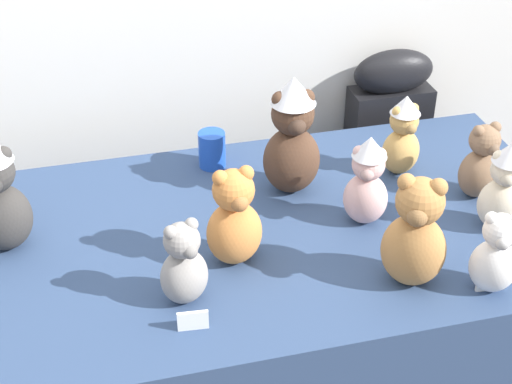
% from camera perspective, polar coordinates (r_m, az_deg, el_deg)
% --- Properties ---
extents(display_table, '(1.74, 0.91, 0.76)m').
position_cam_1_polar(display_table, '(2.27, -0.00, -10.53)').
color(display_table, navy).
rests_on(display_table, ground_plane).
extents(instrument_case, '(0.28, 0.12, 0.96)m').
position_cam_1_polar(instrument_case, '(2.81, 9.41, 1.47)').
color(instrument_case, black).
rests_on(instrument_case, ground_plane).
extents(teddy_bear_cocoa, '(0.17, 0.15, 0.35)m').
position_cam_1_polar(teddy_bear_cocoa, '(2.09, 2.71, 4.09)').
color(teddy_bear_cocoa, '#4C3323').
rests_on(teddy_bear_cocoa, display_table).
extents(teddy_bear_mocha, '(0.13, 0.11, 0.23)m').
position_cam_1_polar(teddy_bear_mocha, '(2.19, 16.39, 2.08)').
color(teddy_bear_mocha, '#7F6047').
rests_on(teddy_bear_mocha, display_table).
extents(teddy_bear_blush, '(0.15, 0.14, 0.26)m').
position_cam_1_polar(teddy_bear_blush, '(2.00, 8.26, 0.78)').
color(teddy_bear_blush, beige).
rests_on(teddy_bear_blush, display_table).
extents(teddy_bear_ash, '(0.14, 0.13, 0.22)m').
position_cam_1_polar(teddy_bear_ash, '(1.75, -5.41, -5.45)').
color(teddy_bear_ash, gray).
rests_on(teddy_bear_ash, display_table).
extents(teddy_bear_snow, '(0.14, 0.13, 0.22)m').
position_cam_1_polar(teddy_bear_snow, '(1.86, 17.43, -4.51)').
color(teddy_bear_snow, white).
rests_on(teddy_bear_snow, display_table).
extents(teddy_bear_honey, '(0.13, 0.11, 0.25)m').
position_cam_1_polar(teddy_bear_honey, '(2.23, 10.86, 4.11)').
color(teddy_bear_honey, tan).
rests_on(teddy_bear_honey, display_table).
extents(teddy_bear_ginger, '(0.15, 0.13, 0.27)m').
position_cam_1_polar(teddy_bear_ginger, '(1.85, -1.64, -2.07)').
color(teddy_bear_ginger, '#D17F3D').
rests_on(teddy_bear_ginger, display_table).
extents(teddy_bear_caramel, '(0.20, 0.19, 0.30)m').
position_cam_1_polar(teddy_bear_caramel, '(1.81, 11.78, -3.16)').
color(teddy_bear_caramel, '#B27A42').
rests_on(teddy_bear_caramel, display_table).
extents(teddy_bear_cream, '(0.15, 0.15, 0.26)m').
position_cam_1_polar(teddy_bear_cream, '(2.06, 17.99, 0.34)').
color(teddy_bear_cream, beige).
rests_on(teddy_bear_cream, display_table).
extents(party_cup_blue, '(0.08, 0.08, 0.11)m').
position_cam_1_polar(party_cup_blue, '(2.26, -3.30, 3.18)').
color(party_cup_blue, blue).
rests_on(party_cup_blue, display_table).
extents(name_card_front_left, '(0.07, 0.01, 0.05)m').
position_cam_1_polar(name_card_front_left, '(1.73, -4.72, -9.52)').
color(name_card_front_left, white).
rests_on(name_card_front_left, display_table).
extents(name_card_front_middle, '(0.07, 0.01, 0.05)m').
position_cam_1_polar(name_card_front_middle, '(1.90, 17.10, -6.39)').
color(name_card_front_middle, white).
rests_on(name_card_front_middle, display_table).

